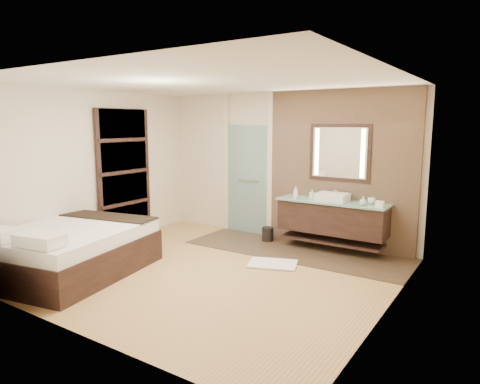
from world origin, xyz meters
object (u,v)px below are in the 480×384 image
Objects in this scene: vanity at (332,217)px; bed at (70,250)px; mirror_unit at (339,153)px; waste_bin at (268,234)px.

vanity is 4.13m from bed.
mirror_unit reaches higher than waste_bin.
vanity is 0.77× the size of bed.
vanity reaches higher than waste_bin.
vanity is 7.05× the size of waste_bin.
bed is 3.39m from waste_bin.
mirror_unit is 1.95m from waste_bin.
bed is (-2.75, -3.31, -1.31)m from mirror_unit.
mirror_unit is 4.50m from bed.
mirror_unit is 4.04× the size of waste_bin.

